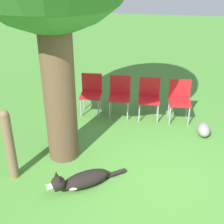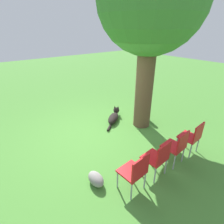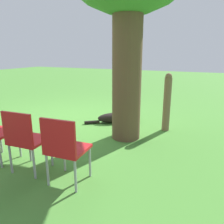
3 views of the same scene
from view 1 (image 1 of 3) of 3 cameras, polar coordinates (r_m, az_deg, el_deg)
ground_plane at (r=5.05m, az=6.70°, el=-11.84°), size 30.00×30.00×0.00m
dog at (r=4.80m, az=-5.67°, el=-12.29°), size 0.85×1.07×0.37m
fence_post at (r=4.95m, az=-18.23°, el=-5.70°), size 0.15×0.15×1.17m
red_chair_0 at (r=6.59m, az=12.26°, el=2.56°), size 0.45×0.47×0.86m
red_chair_1 at (r=6.60m, az=6.81°, el=3.03°), size 0.45×0.47×0.86m
red_chair_2 at (r=6.66m, az=1.43°, el=3.47°), size 0.45×0.47×0.86m
red_chair_3 at (r=6.79m, az=-3.82°, el=3.87°), size 0.45×0.47×0.86m
garden_rock at (r=6.28m, az=16.44°, el=-3.10°), size 0.42×0.25×0.24m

